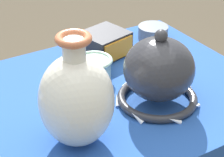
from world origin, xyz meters
The scene contains 6 objects.
display_table centered at (0.00, -0.02, 0.69)m, with size 0.97×0.69×0.79m.
vase_tall_bulbous centered at (-0.13, -0.15, 0.91)m, with size 0.18×0.18×0.28m.
vase_dome_bell centered at (0.14, -0.11, 0.88)m, with size 0.23×0.24×0.22m.
mosaic_tile_box centered at (0.16, 0.21, 0.83)m, with size 0.16×0.16×0.08m.
cup_wide_celadon centered at (0.05, 0.09, 0.83)m, with size 0.12×0.12×0.06m.
pot_squat_slate centered at (0.36, 0.22, 0.82)m, with size 0.11×0.11×0.05m, color slate.
Camera 1 is at (-0.49, -0.90, 1.46)m, focal length 70.00 mm.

